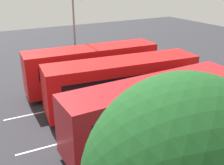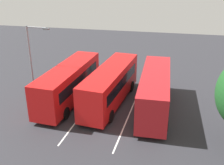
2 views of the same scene
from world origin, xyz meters
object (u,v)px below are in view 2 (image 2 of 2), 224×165
bus_center_right (69,82)px  pedestrian (117,70)px  bus_center_left (111,84)px  bus_far_left (155,90)px  street_lamp (32,58)px

bus_center_right → pedestrian: bearing=-22.8°
bus_center_left → bus_center_right: same height
bus_far_left → bus_center_right: (0.06, 7.91, 0.00)m
bus_far_left → pedestrian: bus_far_left is taller
bus_far_left → street_lamp: 11.58m
bus_center_left → pedestrian: size_ratio=5.88×
bus_far_left → bus_center_right: same height
bus_far_left → pedestrian: 8.03m
bus_center_right → street_lamp: street_lamp is taller
bus_center_left → street_lamp: street_lamp is taller
bus_far_left → street_lamp: (0.11, 11.38, 2.15)m
bus_center_left → bus_center_right: (-0.36, 3.89, 0.00)m
bus_center_left → pedestrian: bus_center_left is taller
bus_center_left → pedestrian: 6.17m
bus_center_right → bus_center_left: bearing=-80.6°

